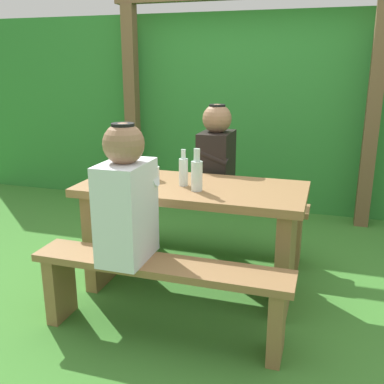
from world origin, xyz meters
TOP-DOWN VIEW (x-y plane):
  - ground_plane at (0.00, 0.00)m, footprint 12.00×12.00m
  - hedge_backdrop at (0.00, 2.21)m, footprint 6.40×0.85m
  - pergola_post_left at (-1.13, 1.59)m, footprint 0.12×0.12m
  - pergola_post_right at (1.13, 1.59)m, footprint 0.12×0.12m
  - picnic_table at (0.00, 0.00)m, footprint 1.40×0.64m
  - bench_near at (0.00, -0.57)m, footprint 1.40×0.24m
  - bench_far at (0.00, 0.57)m, footprint 1.40×0.24m
  - person_white_shirt at (-0.18, -0.56)m, footprint 0.25×0.35m
  - person_black_coat at (0.01, 0.56)m, footprint 0.25×0.35m
  - drinking_glass at (-0.28, 0.05)m, footprint 0.08×0.08m
  - bottle_left at (0.06, -0.11)m, footprint 0.07×0.07m
  - bottle_right at (-0.05, -0.02)m, footprint 0.06×0.06m

SIDE VIEW (x-z plane):
  - ground_plane at x=0.00m, z-range 0.00..0.00m
  - bench_near at x=0.00m, z-range 0.10..0.53m
  - bench_far at x=0.00m, z-range 0.10..0.53m
  - picnic_table at x=0.00m, z-range 0.13..0.83m
  - drinking_glass at x=-0.28m, z-range 0.70..0.79m
  - person_white_shirt at x=-0.18m, z-range 0.41..1.13m
  - person_black_coat at x=0.01m, z-range 0.41..1.13m
  - bottle_right at x=-0.05m, z-range 0.68..0.91m
  - bottle_left at x=0.06m, z-range 0.68..0.93m
  - hedge_backdrop at x=0.00m, z-range 0.00..1.90m
  - pergola_post_left at x=-1.13m, z-range 0.00..1.97m
  - pergola_post_right at x=1.13m, z-range 0.00..1.97m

